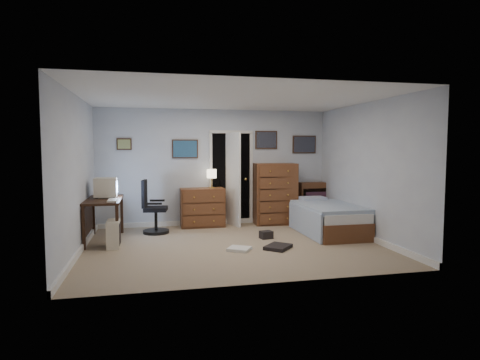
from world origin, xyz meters
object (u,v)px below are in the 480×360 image
tall_dresser (275,194)px  bed (326,218)px  computer_desk (99,209)px  low_dresser (202,207)px  office_chair (153,213)px

tall_dresser → bed: size_ratio=0.70×
computer_desk → low_dresser: low_dresser is taller
computer_desk → tall_dresser: (3.58, 0.90, 0.08)m
office_chair → bed: (3.33, -0.71, -0.11)m
computer_desk → low_dresser: bearing=24.5°
office_chair → tall_dresser: (2.64, 0.44, 0.26)m
low_dresser → tall_dresser: 1.62m
office_chair → low_dresser: 1.13m
low_dresser → tall_dresser: size_ratio=0.69×
office_chair → low_dresser: size_ratio=1.14×
computer_desk → bed: (4.28, -0.24, -0.29)m
tall_dresser → bed: (0.70, -1.14, -0.37)m
computer_desk → office_chair: (0.94, 0.46, -0.18)m
tall_dresser → low_dresser: bearing=-177.1°
bed → low_dresser: bearing=153.2°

